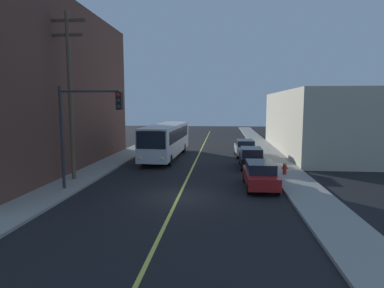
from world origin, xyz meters
The scene contains 13 objects.
ground_plane centered at (0.00, 0.00, 0.00)m, with size 120.00×120.00×0.00m, color black.
sidewalk_left centered at (-7.25, 10.00, 0.07)m, with size 2.50×90.00×0.15m, color gray.
sidewalk_right centered at (7.25, 10.00, 0.07)m, with size 2.50×90.00×0.15m, color gray.
lane_stripe_center centered at (0.00, 15.00, 0.01)m, with size 0.16×60.00×0.01m, color #D8CC4C.
building_left_brick centered at (-13.49, 6.85, 6.36)m, with size 10.00×22.50×12.73m.
building_right_warehouse centered at (14.49, 18.48, 3.24)m, with size 12.00×20.91×6.49m.
city_bus centered at (-2.96, 13.22, 1.82)m, with size 2.94×12.22×3.20m.
parked_car_red centered at (4.72, 2.39, 0.84)m, with size 1.87×4.42×1.62m.
parked_car_black centered at (4.74, 8.91, 0.84)m, with size 1.86×4.42×1.62m.
parked_car_silver centered at (4.64, 14.87, 0.84)m, with size 1.97×4.47×1.62m.
utility_pole_near centered at (-7.51, 3.11, 6.10)m, with size 2.40×0.28×10.86m.
traffic_signal_left_corner centered at (-5.41, 0.64, 4.30)m, with size 3.75×0.48×6.00m.
fire_hydrant centered at (6.85, 5.89, 0.58)m, with size 0.44×0.26×0.84m.
Camera 1 is at (2.38, -17.29, 5.08)m, focal length 30.20 mm.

